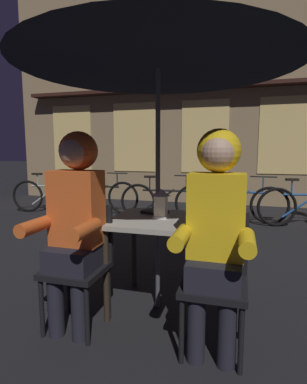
{
  "coord_description": "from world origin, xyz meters",
  "views": [
    {
      "loc": [
        0.61,
        -2.27,
        1.26
      ],
      "look_at": [
        0.0,
        -0.12,
        0.96
      ],
      "focal_mm": 28.55,
      "sensor_mm": 36.0,
      "label": 1
    }
  ],
  "objects": [
    {
      "name": "chair_right",
      "position": [
        0.48,
        -0.37,
        0.49
      ],
      "size": [
        0.4,
        0.4,
        0.87
      ],
      "color": "black",
      "rests_on": "ground_plane"
    },
    {
      "name": "person_left_hooded",
      "position": [
        -0.48,
        -0.43,
        0.85
      ],
      "size": [
        0.45,
        0.56,
        1.4
      ],
      "color": "black",
      "rests_on": "ground_plane"
    },
    {
      "name": "bicycle_fourth",
      "position": [
        0.61,
        3.28,
        0.35
      ],
      "size": [
        1.68,
        0.13,
        0.84
      ],
      "color": "black",
      "rests_on": "ground_plane"
    },
    {
      "name": "book",
      "position": [
        -0.07,
        0.17,
        0.75
      ],
      "size": [
        0.23,
        0.19,
        0.02
      ],
      "primitive_type": "cube",
      "rotation": [
        0.0,
        0.0,
        -0.28
      ],
      "color": "black",
      "rests_on": "cafe_table"
    },
    {
      "name": "ground_plane",
      "position": [
        0.0,
        0.0,
        0.0
      ],
      "size": [
        60.0,
        60.0,
        0.0
      ],
      "primitive_type": "plane",
      "color": "black"
    },
    {
      "name": "cafe_table",
      "position": [
        0.0,
        0.0,
        0.64
      ],
      "size": [
        0.72,
        0.72,
        0.74
      ],
      "color": "#B2AD9E",
      "rests_on": "ground_plane"
    },
    {
      "name": "bicycle_nearest",
      "position": [
        -3.13,
        3.15,
        0.35
      ],
      "size": [
        1.66,
        0.35,
        0.84
      ],
      "color": "black",
      "rests_on": "ground_plane"
    },
    {
      "name": "chair_left",
      "position": [
        -0.48,
        -0.37,
        0.49
      ],
      "size": [
        0.4,
        0.4,
        0.87
      ],
      "color": "black",
      "rests_on": "ground_plane"
    },
    {
      "name": "shopfront_building",
      "position": [
        -0.22,
        5.4,
        3.09
      ],
      "size": [
        10.0,
        0.93,
        6.2
      ],
      "color": "#937A56",
      "rests_on": "ground_plane"
    },
    {
      "name": "bicycle_third",
      "position": [
        -0.7,
        3.11,
        0.35
      ],
      "size": [
        1.68,
        0.19,
        0.84
      ],
      "color": "black",
      "rests_on": "ground_plane"
    },
    {
      "name": "lantern",
      "position": [
        0.02,
        0.01,
        0.86
      ],
      "size": [
        0.11,
        0.11,
        0.23
      ],
      "color": "white",
      "rests_on": "cafe_table"
    },
    {
      "name": "person_right_hooded",
      "position": [
        0.48,
        -0.43,
        0.85
      ],
      "size": [
        0.45,
        0.56,
        1.4
      ],
      "color": "black",
      "rests_on": "ground_plane"
    },
    {
      "name": "bicycle_second",
      "position": [
        -2.14,
        3.39,
        0.35
      ],
      "size": [
        1.68,
        0.1,
        0.84
      ],
      "color": "black",
      "rests_on": "ground_plane"
    },
    {
      "name": "patio_umbrella",
      "position": [
        0.0,
        0.0,
        2.06
      ],
      "size": [
        2.1,
        2.1,
        2.31
      ],
      "color": "#4C4C51",
      "rests_on": "ground_plane"
    }
  ]
}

